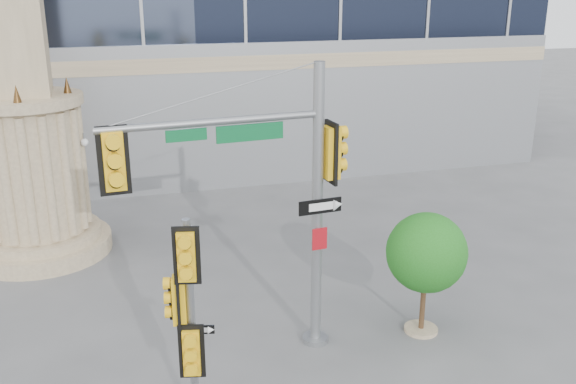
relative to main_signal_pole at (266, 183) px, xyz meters
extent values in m
plane|color=#545456|center=(0.45, -1.26, -4.18)|extent=(120.00, 120.00, 0.00)
cylinder|color=gray|center=(-5.55, 7.74, -3.93)|extent=(4.40, 4.40, 0.50)
cylinder|color=gray|center=(-5.55, 7.74, -3.53)|extent=(3.80, 3.80, 0.30)
cylinder|color=gray|center=(-5.55, 7.74, -1.38)|extent=(3.00, 3.00, 4.00)
cylinder|color=gray|center=(-5.55, 7.74, 0.77)|extent=(3.50, 3.50, 0.30)
cone|color=#472D14|center=(-4.25, 7.74, 1.17)|extent=(0.24, 0.24, 0.50)
cylinder|color=slate|center=(1.21, 0.11, -4.11)|extent=(0.63, 0.63, 0.13)
cylinder|color=slate|center=(1.21, 0.11, -0.81)|extent=(0.25, 0.25, 6.74)
cylinder|color=slate|center=(-1.14, -0.09, 1.44)|extent=(4.72, 0.55, 0.16)
cube|color=#0B5C2E|center=(-0.35, -0.05, 1.16)|extent=(1.46, 0.17, 0.36)
cube|color=yellow|center=(-3.16, -0.26, 0.82)|extent=(0.64, 0.37, 1.40)
cube|color=yellow|center=(1.53, 0.13, 0.54)|extent=(0.37, 0.64, 1.40)
cube|color=black|center=(1.23, -0.05, -0.64)|extent=(1.03, 0.12, 0.34)
cube|color=#AC0F19|center=(1.23, -0.05, -1.43)|extent=(0.36, 0.06, 0.52)
cylinder|color=slate|center=(-2.04, -2.26, -1.99)|extent=(0.16, 0.16, 4.38)
cube|color=yellow|center=(-2.08, -2.44, -0.41)|extent=(0.52, 0.34, 1.09)
cube|color=yellow|center=(-2.23, -2.21, -1.38)|extent=(0.34, 0.52, 1.09)
cube|color=yellow|center=(-2.08, -2.44, -2.34)|extent=(0.52, 0.34, 1.09)
cube|color=black|center=(-1.91, -2.39, -1.94)|extent=(0.54, 0.14, 0.18)
cylinder|color=gray|center=(3.91, -0.18, -4.13)|extent=(0.84, 0.84, 0.09)
cylinder|color=#382314|center=(3.91, -0.18, -3.34)|extent=(0.13, 0.13, 1.67)
sphere|color=#1C6316|center=(3.91, -0.18, -2.04)|extent=(1.95, 1.95, 1.95)
sphere|color=#1C6316|center=(4.33, 0.05, -2.32)|extent=(1.21, 1.21, 1.21)
sphere|color=#1C6316|center=(3.58, -0.41, -2.27)|extent=(1.02, 1.02, 1.02)
camera|label=1|loc=(-3.27, -12.86, 4.18)|focal=40.00mm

